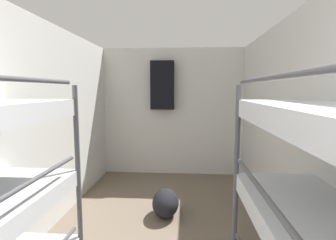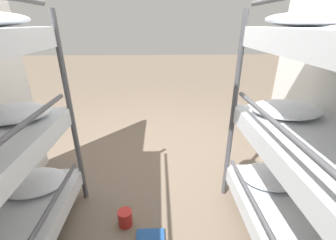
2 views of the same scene
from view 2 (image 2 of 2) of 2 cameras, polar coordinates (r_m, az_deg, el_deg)
name	(u,v)px [view 2 (image 2 of 2)]	position (r m, az deg, el deg)	size (l,w,h in m)	color
ground_plane	(156,162)	(2.83, -3.03, -10.58)	(20.00, 20.00, 0.00)	#6B5B4C
tin_can	(125,218)	(2.09, -10.82, -23.27)	(0.12, 0.12, 0.14)	#AD231E
floor_book	(150,237)	(2.02, -4.50, -27.52)	(0.23, 0.14, 0.02)	navy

